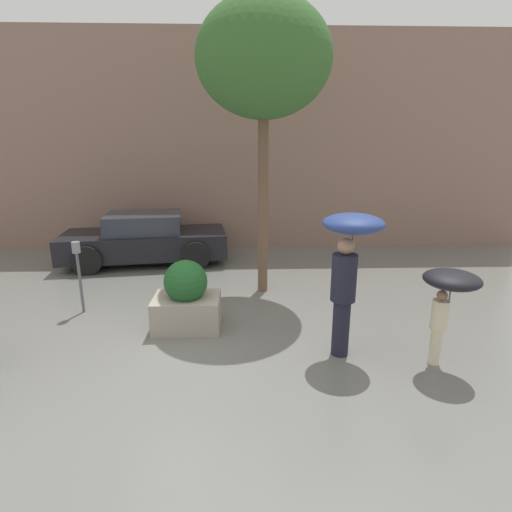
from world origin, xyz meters
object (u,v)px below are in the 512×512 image
(planter_box, at_px, (187,299))
(street_tree, at_px, (264,60))
(person_adult, at_px, (349,254))
(person_child, at_px, (449,290))
(parked_car_near, at_px, (145,240))
(parking_meter, at_px, (78,263))

(planter_box, bearing_deg, street_tree, 52.26)
(person_adult, height_order, person_child, person_adult)
(parked_car_near, distance_m, street_tree, 5.32)
(person_child, distance_m, street_tree, 5.10)
(street_tree, bearing_deg, parked_car_near, 143.23)
(person_child, xyz_separation_m, parking_meter, (-5.67, 2.05, -0.17))
(person_adult, bearing_deg, person_child, -62.78)
(planter_box, bearing_deg, parking_meter, 160.50)
(parked_car_near, height_order, street_tree, street_tree)
(person_adult, distance_m, person_child, 1.37)
(planter_box, distance_m, person_adult, 2.77)
(person_adult, xyz_separation_m, parking_meter, (-4.42, 1.61, -0.56))
(person_adult, bearing_deg, parked_car_near, 85.98)
(person_child, bearing_deg, parked_car_near, -170.69)
(person_adult, xyz_separation_m, parked_car_near, (-4.01, 4.85, -0.91))
(parked_car_near, bearing_deg, street_tree, -134.42)
(planter_box, height_order, parked_car_near, parked_car_near)
(parked_car_near, relative_size, parking_meter, 3.22)
(parking_meter, bearing_deg, parked_car_near, 82.70)
(parked_car_near, bearing_deg, planter_box, -165.69)
(planter_box, relative_size, parked_car_near, 0.27)
(planter_box, relative_size, street_tree, 0.21)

